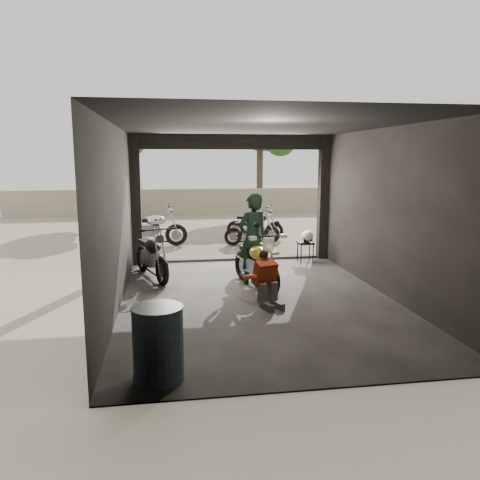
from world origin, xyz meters
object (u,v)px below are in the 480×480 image
object	(u,v)px
main_bike	(256,260)
outside_bike_c	(255,222)
oil_drum	(158,345)
left_bike	(151,252)
outside_bike_b	(252,228)
stool	(305,245)
rider	(253,239)
mechanic	(268,281)
outside_bike_a	(151,226)
sign_post	(332,194)
helmet	(307,236)

from	to	relation	value
main_bike	outside_bike_c	xyz separation A→B (m)	(1.06, 5.76, -0.03)
oil_drum	left_bike	bearing A→B (deg)	92.65
outside_bike_b	oil_drum	world-z (taller)	outside_bike_b
stool	rider	bearing A→B (deg)	-133.12
outside_bike_c	mechanic	world-z (taller)	outside_bike_c
outside_bike_a	main_bike	bearing A→B (deg)	-155.12
outside_bike_c	mechanic	xyz separation A→B (m)	(-1.09, -7.07, -0.07)
left_bike	mechanic	world-z (taller)	left_bike
sign_post	outside_bike_c	bearing A→B (deg)	127.15
main_bike	sign_post	xyz separation A→B (m)	(3.07, 4.14, 0.99)
stool	oil_drum	world-z (taller)	oil_drum
oil_drum	outside_bike_b	bearing A→B (deg)	72.65
outside_bike_c	oil_drum	distance (m)	10.05
rider	helmet	distance (m)	2.53
outside_bike_c	mechanic	distance (m)	7.16
outside_bike_a	stool	bearing A→B (deg)	-125.11
mechanic	oil_drum	size ratio (longest dim) A/B	1.06
helmet	sign_post	distance (m)	2.57
outside_bike_c	stool	xyz separation A→B (m)	(0.64, -3.61, -0.11)
outside_bike_a	mechanic	xyz separation A→B (m)	(2.22, -6.29, -0.14)
outside_bike_b	left_bike	bearing A→B (deg)	135.31
main_bike	left_bike	size ratio (longest dim) A/B	1.01
left_bike	outside_bike_a	distance (m)	3.87
outside_bike_b	mechanic	xyz separation A→B (m)	(-0.84, -6.11, -0.04)
helmet	oil_drum	bearing A→B (deg)	-128.56
rider	sign_post	world-z (taller)	sign_post
outside_bike_a	outside_bike_c	bearing A→B (deg)	-76.16
outside_bike_b	outside_bike_c	distance (m)	0.99
outside_bike_c	sign_post	world-z (taller)	sign_post
mechanic	outside_bike_b	bearing A→B (deg)	63.21
main_bike	rider	world-z (taller)	rider
outside_bike_a	oil_drum	world-z (taller)	outside_bike_a
outside_bike_a	stool	world-z (taller)	outside_bike_a
main_bike	rider	xyz separation A→B (m)	(-0.01, 0.33, 0.37)
outside_bike_a	helmet	distance (m)	4.88
left_bike	mechanic	distance (m)	3.20
outside_bike_c	sign_post	bearing A→B (deg)	-105.56
outside_bike_a	sign_post	distance (m)	5.47
left_bike	outside_bike_c	size ratio (longest dim) A/B	1.06
rider	sign_post	size ratio (longest dim) A/B	0.82
stool	sign_post	bearing A→B (deg)	55.44
outside_bike_c	helmet	world-z (taller)	outside_bike_c
outside_bike_a	outside_bike_c	distance (m)	3.40
main_bike	outside_bike_b	size ratio (longest dim) A/B	1.15
stool	outside_bike_a	bearing A→B (deg)	144.36
helmet	oil_drum	world-z (taller)	oil_drum
main_bike	left_bike	xyz separation A→B (m)	(-2.13, 1.11, 0.00)
rider	outside_bike_a	bearing A→B (deg)	-86.38
main_bike	oil_drum	distance (m)	4.30
rider	mechanic	size ratio (longest dim) A/B	1.96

